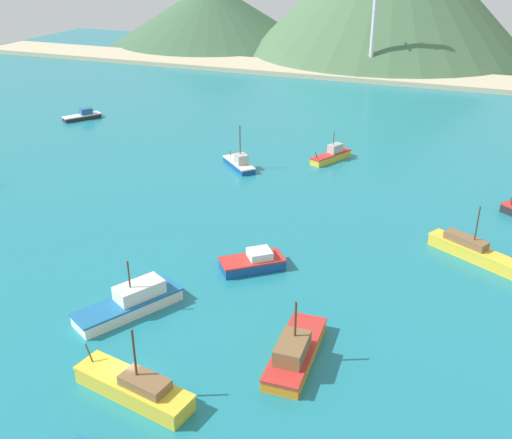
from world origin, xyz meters
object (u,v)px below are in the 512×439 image
Objects in this scene: fishing_boat_7 at (83,116)px; fishing_boat_9 at (135,387)px; fishing_boat_6 at (131,302)px; fishing_boat_12 at (239,163)px; fishing_boat_10 at (253,262)px; fishing_boat_11 at (474,251)px; fishing_boat_2 at (332,155)px; radio_tower at (374,23)px; fishing_boat_0 at (295,352)px.

fishing_boat_9 is (51.35, -63.75, 0.23)m from fishing_boat_7.
fishing_boat_6 is 1.52× the size of fishing_boat_12.
fishing_boat_11 reaches higher than fishing_boat_10.
fishing_boat_2 is 64.64m from radio_tower.
fishing_boat_9 is at bearing -86.87° from radio_tower.
fishing_boat_7 is at bearing 141.35° from fishing_boat_10.
fishing_boat_10 is at bearing 124.16° from fishing_boat_0.
fishing_boat_12 reaches higher than fishing_boat_9.
radio_tower reaches higher than fishing_boat_0.
fishing_boat_12 is (-13.38, 27.96, -0.01)m from fishing_boat_10.
fishing_boat_0 is 15.87m from fishing_boat_10.
fishing_boat_0 reaches higher than fishing_boat_10.
fishing_boat_2 is 34.47m from fishing_boat_11.
fishing_boat_0 is 114.70m from radio_tower.
fishing_boat_2 is at bearing -83.84° from radio_tower.
fishing_boat_7 is at bearing 129.78° from fishing_boat_6.
fishing_boat_0 is 1.43× the size of fishing_boat_12.
fishing_boat_2 is 58.34m from fishing_boat_9.
fishing_boat_12 reaches higher than fishing_boat_11.
fishing_boat_9 is 1.50× the size of fishing_boat_12.
fishing_boat_12 reaches higher than fishing_boat_6.
fishing_boat_10 is 0.67× the size of fishing_boat_11.
fishing_boat_6 is at bearing -50.22° from fishing_boat_7.
fishing_boat_9 is at bearing -56.62° from fishing_boat_6.
fishing_boat_12 is at bearing 154.16° from fishing_boat_11.
fishing_boat_10 is (52.57, -42.03, 0.10)m from fishing_boat_7.
fishing_boat_2 is 0.75× the size of fishing_boat_11.
fishing_boat_9 is at bearing -90.16° from fishing_boat_2.
radio_tower is at bearing 52.20° from fishing_boat_7.
fishing_boat_12 reaches higher than fishing_boat_7.
fishing_boat_7 is 74.03m from radio_tower.
fishing_boat_0 is 0.94× the size of fishing_boat_6.
fishing_boat_2 is 15.06m from fishing_boat_12.
radio_tower is (-29.74, 88.79, 12.41)m from fishing_boat_11.
fishing_boat_0 is 1.39× the size of fishing_boat_10.
radio_tower reaches higher than fishing_boat_9.
fishing_boat_2 is at bearing -6.00° from fishing_boat_7.
fishing_boat_10 is at bearing -88.35° from fishing_boat_2.
fishing_boat_0 is 1.37× the size of fishing_boat_7.
fishing_boat_11 is 0.41× the size of radio_tower.
fishing_boat_7 is 0.68× the size of fishing_boat_11.
fishing_boat_12 is (-12.16, 49.68, -0.13)m from fishing_boat_9.
radio_tower is (5.52, 71.71, 12.54)m from fishing_boat_12.
radio_tower reaches higher than fishing_boat_11.
fishing_boat_11 reaches higher than fishing_boat_2.
fishing_boat_2 is (-9.97, 49.74, -0.13)m from fishing_boat_0.
fishing_boat_11 is (21.87, 10.88, 0.13)m from fishing_boat_10.
fishing_boat_11 reaches higher than fishing_boat_6.
fishing_boat_12 reaches higher than fishing_boat_0.
fishing_boat_11 is 1.53× the size of fishing_boat_12.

